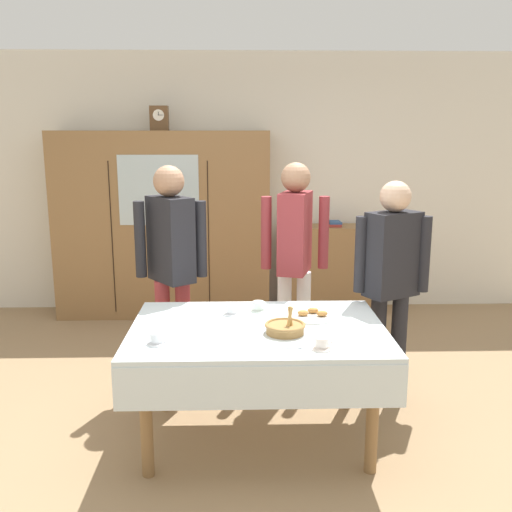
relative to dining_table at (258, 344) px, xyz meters
name	(u,v)px	position (x,y,z in m)	size (l,w,h in m)	color
ground_plane	(257,422)	(0.00, 0.23, -0.63)	(12.00, 12.00, 0.00)	#997A56
back_wall	(250,184)	(0.00, 2.88, 0.72)	(6.40, 0.10, 2.70)	silver
dining_table	(258,344)	(0.00, 0.00, 0.00)	(1.53, 1.06, 0.74)	olive
wall_cabinet	(163,225)	(-0.90, 2.59, 0.32)	(2.18, 0.46, 1.90)	olive
mantel_clock	(159,118)	(-0.90, 2.59, 1.39)	(0.18, 0.11, 0.24)	brown
bookshelf_low	(333,269)	(0.88, 2.64, -0.17)	(1.09, 0.35, 0.93)	olive
book_stack	(334,224)	(0.88, 2.64, 0.31)	(0.14, 0.21, 0.05)	#99332D
tea_cup_mid_left	(322,344)	(0.33, -0.33, 0.13)	(0.13, 0.13, 0.06)	white
tea_cup_near_right	(157,339)	(-0.57, -0.23, 0.13)	(0.13, 0.13, 0.06)	white
tea_cup_near_left	(259,306)	(0.01, 0.35, 0.13)	(0.13, 0.13, 0.06)	silver
tea_cup_center	(232,310)	(-0.16, 0.28, 0.13)	(0.13, 0.13, 0.06)	white
bread_basket	(285,327)	(0.16, -0.08, 0.14)	(0.24, 0.24, 0.16)	#9E7542
pastry_plate	(313,316)	(0.35, 0.20, 0.11)	(0.28, 0.28, 0.05)	white
spoon_far_left	(296,348)	(0.20, -0.32, 0.10)	(0.12, 0.02, 0.01)	silver
spoon_mid_right	(234,330)	(-0.14, -0.04, 0.10)	(0.12, 0.02, 0.01)	silver
person_by_cabinet	(171,255)	(-0.61, 0.83, 0.38)	(0.52, 0.41, 1.66)	#933338
person_near_right_end	(295,248)	(0.31, 1.04, 0.38)	(0.52, 0.40, 1.67)	silver
person_beside_shelf	(392,271)	(0.94, 0.55, 0.31)	(0.52, 0.35, 1.57)	#232328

